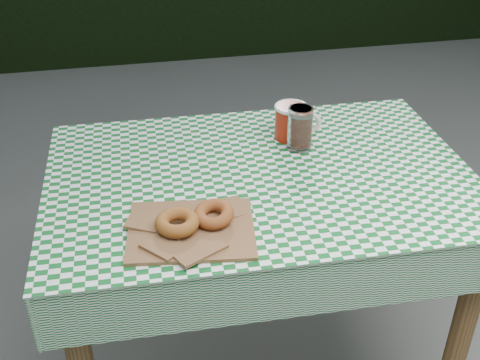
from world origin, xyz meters
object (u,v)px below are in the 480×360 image
object	(u,v)px
paper_bag	(191,229)
drinking_glass	(300,128)
table	(258,283)
coffee_mug	(291,122)

from	to	relation	value
paper_bag	drinking_glass	world-z (taller)	drinking_glass
paper_bag	table	bearing A→B (deg)	45.14
coffee_mug	drinking_glass	distance (m)	0.07
coffee_mug	drinking_glass	world-z (taller)	drinking_glass
table	paper_bag	xyz separation A→B (m)	(-0.21, -0.21, 0.39)
table	coffee_mug	bearing A→B (deg)	55.21
paper_bag	drinking_glass	bearing A→B (deg)	42.94
coffee_mug	drinking_glass	size ratio (longest dim) A/B	1.45
table	drinking_glass	xyz separation A→B (m)	(0.14, 0.11, 0.44)
table	paper_bag	bearing A→B (deg)	-133.43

